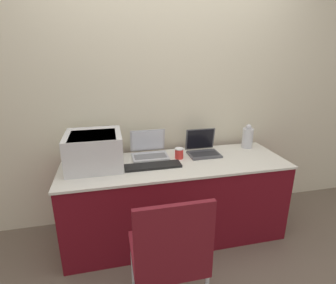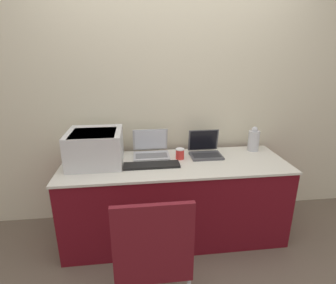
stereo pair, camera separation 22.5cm
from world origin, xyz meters
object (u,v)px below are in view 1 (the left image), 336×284
(laptop_left, at_px, (149,151))
(coffee_cup, at_px, (179,153))
(external_keyboard, at_px, (153,166))
(laptop_right, at_px, (203,149))
(printer, at_px, (94,149))
(metal_pitcher, at_px, (248,137))
(chair, at_px, (169,251))

(laptop_left, height_order, coffee_cup, laptop_left)
(external_keyboard, distance_m, coffee_cup, 0.30)
(external_keyboard, height_order, coffee_cup, coffee_cup)
(coffee_cup, bearing_deg, laptop_right, 14.52)
(printer, xyz_separation_m, external_keyboard, (0.47, -0.13, -0.14))
(external_keyboard, relative_size, metal_pitcher, 1.97)
(printer, relative_size, laptop_right, 1.57)
(printer, xyz_separation_m, coffee_cup, (0.73, 0.01, -0.11))
(laptop_right, height_order, chair, laptop_right)
(laptop_left, distance_m, chair, 1.08)
(external_keyboard, distance_m, chair, 0.82)
(metal_pitcher, bearing_deg, coffee_cup, -169.97)
(laptop_left, relative_size, laptop_right, 1.14)
(laptop_left, distance_m, laptop_right, 0.50)
(printer, bearing_deg, external_keyboard, -15.05)
(coffee_cup, bearing_deg, metal_pitcher, 10.03)
(laptop_left, distance_m, coffee_cup, 0.28)
(external_keyboard, height_order, metal_pitcher, metal_pitcher)
(laptop_right, xyz_separation_m, metal_pitcher, (0.50, 0.07, 0.06))
(coffee_cup, height_order, chair, chair)
(external_keyboard, xyz_separation_m, chair, (-0.05, -0.79, -0.19))
(printer, xyz_separation_m, laptop_left, (0.48, 0.13, -0.10))
(printer, distance_m, laptop_right, 0.99)
(laptop_right, bearing_deg, printer, -175.57)
(laptop_right, relative_size, external_keyboard, 0.60)
(external_keyboard, bearing_deg, laptop_right, 21.53)
(laptop_right, distance_m, metal_pitcher, 0.51)
(printer, relative_size, laptop_left, 1.37)
(external_keyboard, bearing_deg, coffee_cup, 27.56)
(external_keyboard, distance_m, metal_pitcher, 1.05)
(coffee_cup, relative_size, metal_pitcher, 0.40)
(laptop_right, height_order, external_keyboard, laptop_right)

